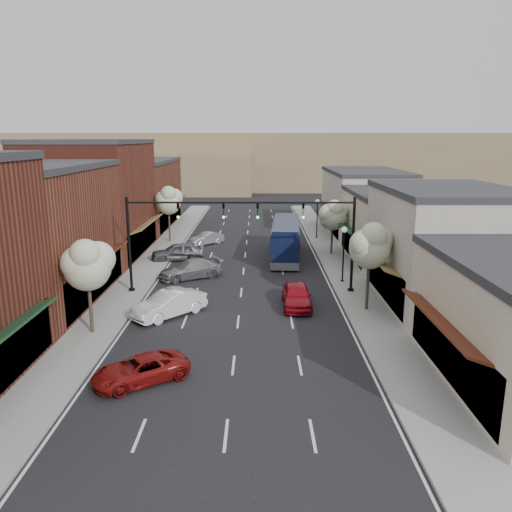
{
  "coord_description": "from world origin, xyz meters",
  "views": [
    {
      "loc": [
        1.21,
        -26.85,
        11.01
      ],
      "look_at": [
        1.07,
        10.3,
        2.2
      ],
      "focal_mm": 35.0,
      "sensor_mm": 36.0,
      "label": 1
    }
  ],
  "objects_px": {
    "tree_right_near": "(371,245)",
    "parked_car_d": "(177,252)",
    "tree_right_far": "(333,214)",
    "signal_mast_right": "(320,230)",
    "tree_left_near": "(88,263)",
    "tree_left_far": "(169,200)",
    "parked_car_c": "(190,269)",
    "signal_mast_left": "(162,230)",
    "parked_car_b": "(169,304)",
    "coach_bus": "(286,239)",
    "parked_car_a": "(140,370)",
    "parked_car_e": "(206,239)",
    "red_hatchback": "(297,295)",
    "lamp_post_far": "(317,212)",
    "lamp_post_near": "(344,245)"
  },
  "relations": [
    {
      "from": "tree_right_far",
      "to": "coach_bus",
      "type": "distance_m",
      "value": 5.1
    },
    {
      "from": "signal_mast_left",
      "to": "parked_car_d",
      "type": "relative_size",
      "value": 1.73
    },
    {
      "from": "tree_right_near",
      "to": "parked_car_d",
      "type": "bearing_deg",
      "value": 136.22
    },
    {
      "from": "signal_mast_left",
      "to": "parked_car_b",
      "type": "distance_m",
      "value": 6.39
    },
    {
      "from": "lamp_post_far",
      "to": "red_hatchback",
      "type": "bearing_deg",
      "value": -99.8
    },
    {
      "from": "signal_mast_right",
      "to": "lamp_post_near",
      "type": "bearing_deg",
      "value": 48.95
    },
    {
      "from": "tree_right_near",
      "to": "tree_right_far",
      "type": "distance_m",
      "value": 16.01
    },
    {
      "from": "tree_right_far",
      "to": "parked_car_e",
      "type": "height_order",
      "value": "tree_right_far"
    },
    {
      "from": "tree_left_far",
      "to": "red_hatchback",
      "type": "xyz_separation_m",
      "value": [
        12.06,
        -21.07,
        -3.81
      ]
    },
    {
      "from": "tree_right_far",
      "to": "parked_car_b",
      "type": "bearing_deg",
      "value": -126.95
    },
    {
      "from": "parked_car_a",
      "to": "parked_car_d",
      "type": "xyz_separation_m",
      "value": [
        -2.0,
        23.64,
        0.19
      ]
    },
    {
      "from": "tree_left_near",
      "to": "lamp_post_far",
      "type": "relative_size",
      "value": 1.28
    },
    {
      "from": "coach_bus",
      "to": "parked_car_d",
      "type": "distance_m",
      "value": 10.14
    },
    {
      "from": "lamp_post_near",
      "to": "parked_car_a",
      "type": "bearing_deg",
      "value": -126.44
    },
    {
      "from": "tree_right_near",
      "to": "tree_right_far",
      "type": "height_order",
      "value": "tree_right_near"
    },
    {
      "from": "tree_left_near",
      "to": "parked_car_e",
      "type": "bearing_deg",
      "value": 80.89
    },
    {
      "from": "signal_mast_left",
      "to": "parked_car_e",
      "type": "bearing_deg",
      "value": 85.38
    },
    {
      "from": "signal_mast_left",
      "to": "parked_car_c",
      "type": "height_order",
      "value": "signal_mast_left"
    },
    {
      "from": "tree_left_near",
      "to": "red_hatchback",
      "type": "bearing_deg",
      "value": 22.23
    },
    {
      "from": "lamp_post_near",
      "to": "red_hatchback",
      "type": "bearing_deg",
      "value": -125.37
    },
    {
      "from": "parked_car_a",
      "to": "parked_car_e",
      "type": "distance_m",
      "value": 30.62
    },
    {
      "from": "tree_right_far",
      "to": "parked_car_c",
      "type": "relative_size",
      "value": 1.06
    },
    {
      "from": "parked_car_c",
      "to": "parked_car_d",
      "type": "xyz_separation_m",
      "value": [
        -2.0,
        6.09,
        0.07
      ]
    },
    {
      "from": "parked_car_b",
      "to": "tree_right_far",
      "type": "bearing_deg",
      "value": 96.39
    },
    {
      "from": "tree_right_near",
      "to": "red_hatchback",
      "type": "height_order",
      "value": "tree_right_near"
    },
    {
      "from": "tree_right_far",
      "to": "tree_left_far",
      "type": "relative_size",
      "value": 0.89
    },
    {
      "from": "signal_mast_right",
      "to": "tree_left_near",
      "type": "xyz_separation_m",
      "value": [
        -13.87,
        -8.05,
        -0.4
      ]
    },
    {
      "from": "tree_right_near",
      "to": "parked_car_b",
      "type": "distance_m",
      "value": 13.27
    },
    {
      "from": "lamp_post_far",
      "to": "red_hatchback",
      "type": "xyz_separation_m",
      "value": [
        -4.0,
        -23.13,
        -2.21
      ]
    },
    {
      "from": "signal_mast_right",
      "to": "tree_left_near",
      "type": "relative_size",
      "value": 1.44
    },
    {
      "from": "parked_car_a",
      "to": "red_hatchback",
      "type": "bearing_deg",
      "value": 109.87
    },
    {
      "from": "parked_car_b",
      "to": "parked_car_d",
      "type": "xyz_separation_m",
      "value": [
        -1.81,
        14.87,
        -0.0
      ]
    },
    {
      "from": "tree_right_near",
      "to": "red_hatchback",
      "type": "xyz_separation_m",
      "value": [
        -4.54,
        0.93,
        -3.66
      ]
    },
    {
      "from": "tree_left_far",
      "to": "lamp_post_near",
      "type": "distance_m",
      "value": 22.33
    },
    {
      "from": "lamp_post_near",
      "to": "lamp_post_far",
      "type": "bearing_deg",
      "value": 90.0
    },
    {
      "from": "parked_car_c",
      "to": "signal_mast_left",
      "type": "bearing_deg",
      "value": -49.67
    },
    {
      "from": "tree_left_near",
      "to": "coach_bus",
      "type": "distance_m",
      "value": 22.77
    },
    {
      "from": "tree_left_far",
      "to": "lamp_post_near",
      "type": "height_order",
      "value": "tree_left_far"
    },
    {
      "from": "lamp_post_near",
      "to": "parked_car_e",
      "type": "distance_m",
      "value": 18.91
    },
    {
      "from": "parked_car_e",
      "to": "lamp_post_far",
      "type": "bearing_deg",
      "value": 60.6
    },
    {
      "from": "tree_left_far",
      "to": "parked_car_d",
      "type": "height_order",
      "value": "tree_left_far"
    },
    {
      "from": "tree_right_far",
      "to": "tree_left_far",
      "type": "xyz_separation_m",
      "value": [
        -16.6,
        6.0,
        0.61
      ]
    },
    {
      "from": "signal_mast_right",
      "to": "parked_car_b",
      "type": "bearing_deg",
      "value": -153.54
    },
    {
      "from": "red_hatchback",
      "to": "parked_car_c",
      "type": "relative_size",
      "value": 0.91
    },
    {
      "from": "tree_left_far",
      "to": "coach_bus",
      "type": "height_order",
      "value": "tree_left_far"
    },
    {
      "from": "tree_right_near",
      "to": "coach_bus",
      "type": "relative_size",
      "value": 0.52
    },
    {
      "from": "parked_car_e",
      "to": "tree_left_near",
      "type": "bearing_deg",
      "value": -53.06
    },
    {
      "from": "parked_car_a",
      "to": "parked_car_c",
      "type": "bearing_deg",
      "value": 146.86
    },
    {
      "from": "tree_left_far",
      "to": "coach_bus",
      "type": "bearing_deg",
      "value": -29.58
    },
    {
      "from": "tree_right_near",
      "to": "parked_car_d",
      "type": "height_order",
      "value": "tree_right_near"
    }
  ]
}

